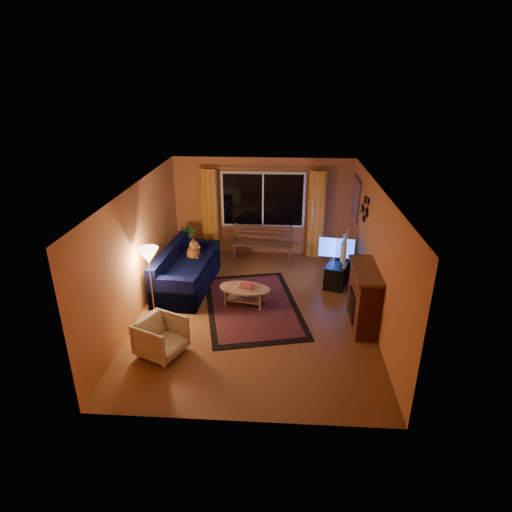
# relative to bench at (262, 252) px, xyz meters

# --- Properties ---
(floor) EXTENTS (4.50, 6.00, 0.02)m
(floor) POSITION_rel_bench_xyz_m (-0.02, -2.44, -0.24)
(floor) COLOR brown
(floor) RESTS_ON ground
(ceiling) EXTENTS (4.50, 6.00, 0.02)m
(ceiling) POSITION_rel_bench_xyz_m (-0.02, -2.44, 2.28)
(ceiling) COLOR white
(ceiling) RESTS_ON ground
(wall_back) EXTENTS (4.50, 0.02, 2.50)m
(wall_back) POSITION_rel_bench_xyz_m (-0.02, 0.57, 1.02)
(wall_back) COLOR #C4733C
(wall_back) RESTS_ON ground
(wall_left) EXTENTS (0.02, 6.00, 2.50)m
(wall_left) POSITION_rel_bench_xyz_m (-2.28, -2.44, 1.02)
(wall_left) COLOR #C4733C
(wall_left) RESTS_ON ground
(wall_right) EXTENTS (0.02, 6.00, 2.50)m
(wall_right) POSITION_rel_bench_xyz_m (2.24, -2.44, 1.02)
(wall_right) COLOR #C4733C
(wall_right) RESTS_ON ground
(window) EXTENTS (2.00, 0.02, 1.30)m
(window) POSITION_rel_bench_xyz_m (-0.02, 0.50, 1.22)
(window) COLOR black
(window) RESTS_ON wall_back
(curtain_rod) EXTENTS (3.20, 0.03, 0.03)m
(curtain_rod) POSITION_rel_bench_xyz_m (-0.02, 0.46, 2.02)
(curtain_rod) COLOR #BF8C3F
(curtain_rod) RESTS_ON wall_back
(curtain_left) EXTENTS (0.36, 0.36, 2.24)m
(curtain_left) POSITION_rel_bench_xyz_m (-1.37, 0.44, 0.89)
(curtain_left) COLOR orange
(curtain_left) RESTS_ON ground
(curtain_right) EXTENTS (0.36, 0.36, 2.24)m
(curtain_right) POSITION_rel_bench_xyz_m (1.33, 0.44, 0.89)
(curtain_right) COLOR orange
(curtain_right) RESTS_ON ground
(bench) EXTENTS (1.55, 0.55, 0.46)m
(bench) POSITION_rel_bench_xyz_m (0.00, 0.00, 0.00)
(bench) COLOR #4E3120
(bench) RESTS_ON ground
(potted_plant) EXTENTS (0.63, 0.63, 0.91)m
(potted_plant) POSITION_rel_bench_xyz_m (-1.89, -0.19, 0.23)
(potted_plant) COLOR #235B1E
(potted_plant) RESTS_ON ground
(sofa) EXTENTS (1.13, 2.31, 0.91)m
(sofa) POSITION_rel_bench_xyz_m (-1.57, -1.56, 0.22)
(sofa) COLOR black
(sofa) RESTS_ON ground
(dog) EXTENTS (0.35, 0.47, 0.52)m
(dog) POSITION_rel_bench_xyz_m (-1.52, -1.05, 0.48)
(dog) COLOR #945121
(dog) RESTS_ON sofa
(armchair) EXTENTS (0.88, 0.90, 0.72)m
(armchair) POSITION_rel_bench_xyz_m (-1.49, -4.00, 0.13)
(armchair) COLOR #CAB893
(armchair) RESTS_ON ground
(floor_lamp) EXTENTS (0.24, 0.24, 1.38)m
(floor_lamp) POSITION_rel_bench_xyz_m (-2.00, -2.71, 0.46)
(floor_lamp) COLOR #BF8C3F
(floor_lamp) RESTS_ON ground
(rug) EXTENTS (2.41, 3.20, 0.02)m
(rug) POSITION_rel_bench_xyz_m (-0.09, -2.28, -0.22)
(rug) COLOR maroon
(rug) RESTS_ON ground
(coffee_table) EXTENTS (1.26, 1.26, 0.39)m
(coffee_table) POSITION_rel_bench_xyz_m (-0.24, -2.23, -0.04)
(coffee_table) COLOR #A1785C
(coffee_table) RESTS_ON ground
(tv_console) EXTENTS (0.80, 1.32, 0.52)m
(tv_console) POSITION_rel_bench_xyz_m (1.80, -0.98, 0.03)
(tv_console) COLOR black
(tv_console) RESTS_ON ground
(television) EXTENTS (0.29, 0.98, 0.56)m
(television) POSITION_rel_bench_xyz_m (1.80, -0.98, 0.57)
(television) COLOR black
(television) RESTS_ON tv_console
(fireplace) EXTENTS (0.40, 1.20, 1.10)m
(fireplace) POSITION_rel_bench_xyz_m (2.03, -2.84, 0.32)
(fireplace) COLOR maroon
(fireplace) RESTS_ON ground
(mirror_cluster) EXTENTS (0.06, 0.60, 0.56)m
(mirror_cluster) POSITION_rel_bench_xyz_m (2.19, -1.14, 1.57)
(mirror_cluster) COLOR black
(mirror_cluster) RESTS_ON wall_right
(painting) EXTENTS (0.04, 0.76, 0.96)m
(painting) POSITION_rel_bench_xyz_m (2.20, 0.01, 1.42)
(painting) COLOR orange
(painting) RESTS_ON wall_right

